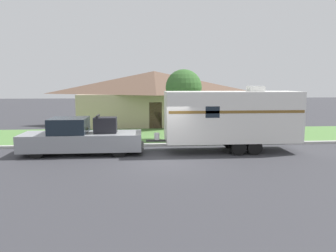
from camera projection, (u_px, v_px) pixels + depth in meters
ground_plane at (165, 161)px, 15.30m from camera, size 120.00×120.00×0.00m
curb_strip at (160, 145)px, 19.00m from camera, size 80.00×0.30×0.14m
lawn_strip at (157, 135)px, 22.61m from camera, size 80.00×7.00×0.03m
house_across_street at (154, 97)px, 28.55m from camera, size 13.34×6.48×4.61m
pickup_truck at (81, 138)px, 16.82m from camera, size 6.20×2.04×2.00m
travel_trailer at (232, 116)px, 17.30m from camera, size 8.02×2.24×3.47m
mailbox at (244, 125)px, 19.89m from camera, size 0.48×0.20×1.41m
tree_in_yard at (184, 88)px, 20.48m from camera, size 2.27×2.27×4.48m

